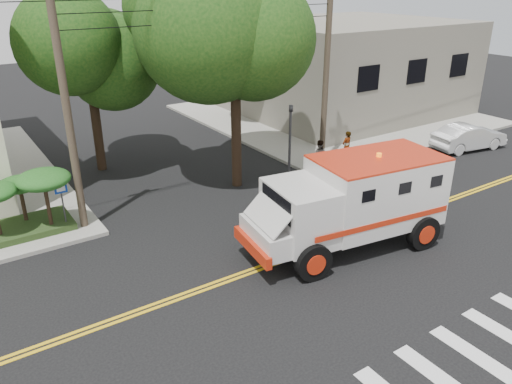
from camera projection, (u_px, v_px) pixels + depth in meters
ground at (299, 254)px, 17.21m from camera, size 100.00×100.00×0.00m
sidewalk_ne at (332, 114)px, 34.36m from camera, size 17.00×17.00×0.15m
building_right at (346, 66)px, 34.29m from camera, size 14.00×12.00×6.00m
utility_pole_left at (67, 113)px, 17.15m from camera, size 0.28×0.28×9.00m
utility_pole_right at (326, 76)px, 23.37m from camera, size 0.28×0.28×9.00m
tree_main at (247, 20)px, 20.08m from camera, size 6.08×5.70×9.85m
tree_left at (95, 50)px, 22.57m from camera, size 4.48×4.20×7.70m
tree_right at (257, 23)px, 31.33m from camera, size 4.80×4.50×8.20m
traffic_signal at (290, 135)px, 22.54m from camera, size 0.15×0.18×3.60m
accessibility_sign at (62, 198)px, 18.22m from camera, size 0.45×0.10×2.02m
palm_planter at (22, 194)px, 17.82m from camera, size 3.52×2.63×2.36m
armored_truck at (354, 199)px, 17.04m from camera, size 7.33×3.63×3.21m
parked_sedan at (469, 137)px, 27.39m from camera, size 4.49×2.20×1.42m
pedestrian_a at (347, 147)px, 25.09m from camera, size 0.62×0.44×1.59m
pedestrian_b at (319, 156)px, 23.84m from camera, size 0.96×0.92×1.56m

